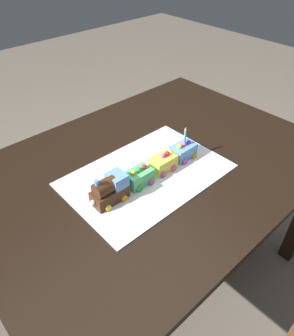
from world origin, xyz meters
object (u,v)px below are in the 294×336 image
cake_locomotive (110,190)px  birthday_candle (185,135)px  dining_table (152,183)px  cake_car_caboose_mint_green (139,177)px  cake_car_hopper_lemon (162,163)px  cake_car_flatbed_sky_blue (183,151)px

cake_locomotive → birthday_candle: bearing=0.0°
dining_table → cake_car_caboose_mint_green: bearing=-155.2°
dining_table → cake_car_caboose_mint_green: 0.19m
cake_locomotive → cake_car_hopper_lemon: (0.25, -0.00, -0.02)m
dining_table → cake_car_hopper_lemon: 0.15m
birthday_candle → cake_car_hopper_lemon: bearing=-180.0°
birthday_candle → cake_car_flatbed_sky_blue: bearing=-180.0°
cake_car_caboose_mint_green → cake_locomotive: bearing=180.0°
cake_locomotive → birthday_candle: (0.37, 0.00, 0.06)m
cake_car_hopper_lemon → birthday_candle: (0.12, 0.00, 0.08)m
cake_car_flatbed_sky_blue → birthday_candle: 0.07m
cake_locomotive → cake_car_hopper_lemon: 0.25m
cake_locomotive → cake_car_flatbed_sky_blue: 0.37m
dining_table → cake_car_caboose_mint_green: cake_car_caboose_mint_green is taller
dining_table → cake_car_flatbed_sky_blue: (0.11, -0.06, 0.14)m
dining_table → cake_locomotive: cake_locomotive is taller
cake_locomotive → cake_car_hopper_lemon: size_ratio=1.40×
birthday_candle → dining_table: bearing=154.4°
cake_car_hopper_lemon → cake_car_flatbed_sky_blue: (0.12, -0.00, 0.00)m
dining_table → cake_car_caboose_mint_green: (-0.12, -0.06, 0.14)m
cake_car_caboose_mint_green → cake_car_flatbed_sky_blue: size_ratio=1.00×
cake_car_caboose_mint_green → birthday_candle: bearing=0.0°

